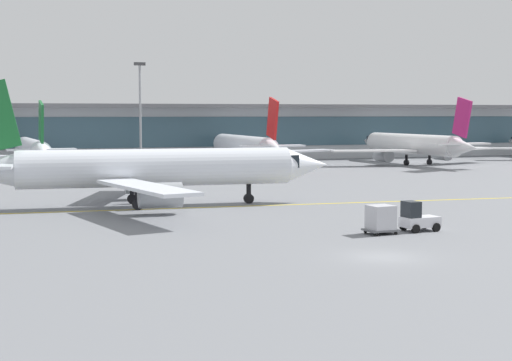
{
  "coord_description": "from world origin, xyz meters",
  "views": [
    {
      "loc": [
        -20.24,
        -39.01,
        8.11
      ],
      "look_at": [
        -2.14,
        16.84,
        3.0
      ],
      "focal_mm": 54.53,
      "sensor_mm": 36.0,
      "label": 1
    }
  ],
  "objects_px": {
    "gate_airplane_3": "(244,147)",
    "cargo_dolly_lead": "(381,218)",
    "apron_light_mast_1": "(140,109)",
    "baggage_tug": "(417,218)",
    "gate_airplane_2": "(32,150)",
    "gate_airplane_4": "(413,145)",
    "taxiing_regional_jet": "(152,169)"
  },
  "relations": [
    {
      "from": "gate_airplane_3",
      "to": "baggage_tug",
      "type": "distance_m",
      "value": 65.07
    },
    {
      "from": "baggage_tug",
      "to": "apron_light_mast_1",
      "type": "bearing_deg",
      "value": 88.44
    },
    {
      "from": "gate_airplane_2",
      "to": "apron_light_mast_1",
      "type": "distance_m",
      "value": 19.68
    },
    {
      "from": "gate_airplane_4",
      "to": "baggage_tug",
      "type": "distance_m",
      "value": 71.13
    },
    {
      "from": "taxiing_regional_jet",
      "to": "baggage_tug",
      "type": "height_order",
      "value": "taxiing_regional_jet"
    },
    {
      "from": "gate_airplane_3",
      "to": "apron_light_mast_1",
      "type": "bearing_deg",
      "value": 50.93
    },
    {
      "from": "gate_airplane_2",
      "to": "cargo_dolly_lead",
      "type": "relative_size",
      "value": 12.99
    },
    {
      "from": "gate_airplane_3",
      "to": "cargo_dolly_lead",
      "type": "bearing_deg",
      "value": 169.8
    },
    {
      "from": "baggage_tug",
      "to": "cargo_dolly_lead",
      "type": "height_order",
      "value": "baggage_tug"
    },
    {
      "from": "gate_airplane_2",
      "to": "taxiing_regional_jet",
      "type": "xyz_separation_m",
      "value": [
        8.45,
        -47.11,
        0.35
      ]
    },
    {
      "from": "gate_airplane_3",
      "to": "gate_airplane_4",
      "type": "bearing_deg",
      "value": -96.34
    },
    {
      "from": "gate_airplane_2",
      "to": "gate_airplane_3",
      "type": "height_order",
      "value": "gate_airplane_3"
    },
    {
      "from": "gate_airplane_3",
      "to": "taxiing_regional_jet",
      "type": "xyz_separation_m",
      "value": [
        -22.19,
        -44.74,
        0.19
      ]
    },
    {
      "from": "gate_airplane_3",
      "to": "gate_airplane_4",
      "type": "height_order",
      "value": "gate_airplane_4"
    },
    {
      "from": "gate_airplane_2",
      "to": "baggage_tug",
      "type": "relative_size",
      "value": 10.74
    },
    {
      "from": "apron_light_mast_1",
      "to": "baggage_tug",
      "type": "bearing_deg",
      "value": -85.16
    },
    {
      "from": "gate_airplane_4",
      "to": "cargo_dolly_lead",
      "type": "relative_size",
      "value": 13.89
    },
    {
      "from": "baggage_tug",
      "to": "cargo_dolly_lead",
      "type": "bearing_deg",
      "value": 180.0
    },
    {
      "from": "gate_airplane_3",
      "to": "baggage_tug",
      "type": "bearing_deg",
      "value": 172.33
    },
    {
      "from": "cargo_dolly_lead",
      "to": "apron_light_mast_1",
      "type": "relative_size",
      "value": 0.14
    },
    {
      "from": "taxiing_regional_jet",
      "to": "cargo_dolly_lead",
      "type": "relative_size",
      "value": 14.53
    },
    {
      "from": "gate_airplane_2",
      "to": "gate_airplane_3",
      "type": "relative_size",
      "value": 0.95
    },
    {
      "from": "gate_airplane_4",
      "to": "gate_airplane_3",
      "type": "bearing_deg",
      "value": 80.81
    },
    {
      "from": "gate_airplane_4",
      "to": "taxiing_regional_jet",
      "type": "xyz_separation_m",
      "value": [
        -49.33,
        -42.25,
        0.14
      ]
    },
    {
      "from": "gate_airplane_2",
      "to": "baggage_tug",
      "type": "xyz_separation_m",
      "value": [
        23.19,
        -66.97,
        -2.03
      ]
    },
    {
      "from": "taxiing_regional_jet",
      "to": "apron_light_mast_1",
      "type": "xyz_separation_m",
      "value": [
        8.36,
        55.54,
        5.44
      ]
    },
    {
      "from": "gate_airplane_4",
      "to": "baggage_tug",
      "type": "xyz_separation_m",
      "value": [
        -34.59,
        -62.11,
        -2.23
      ]
    },
    {
      "from": "gate_airplane_3",
      "to": "taxiing_regional_jet",
      "type": "height_order",
      "value": "taxiing_regional_jet"
    },
    {
      "from": "gate_airplane_2",
      "to": "cargo_dolly_lead",
      "type": "height_order",
      "value": "gate_airplane_2"
    },
    {
      "from": "gate_airplane_4",
      "to": "taxiing_regional_jet",
      "type": "distance_m",
      "value": 64.95
    },
    {
      "from": "apron_light_mast_1",
      "to": "gate_airplane_3",
      "type": "bearing_deg",
      "value": -37.98
    },
    {
      "from": "gate_airplane_4",
      "to": "cargo_dolly_lead",
      "type": "bearing_deg",
      "value": 145.03
    }
  ]
}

